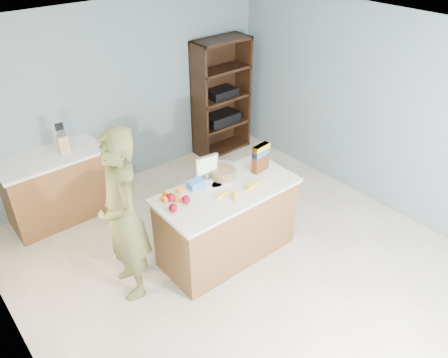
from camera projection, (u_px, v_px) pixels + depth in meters
floor at (244, 266)px, 4.93m from camera, size 4.50×5.00×0.02m
walls at (248, 136)px, 4.04m from camera, size 4.52×5.02×2.51m
counter_peninsula at (227, 225)px, 4.90m from camera, size 1.56×0.76×0.90m
back_cabinet at (57, 187)px, 5.47m from camera, size 1.24×0.62×0.90m
shelving_unit at (219, 99)px, 6.82m from camera, size 0.90×0.40×1.80m
person at (123, 217)px, 4.18m from camera, size 0.56×0.75×1.85m
knife_block at (63, 144)px, 5.24m from camera, size 0.12×0.10×0.31m
envelopes at (218, 186)px, 4.69m from camera, size 0.36×0.21×0.00m
bananas at (241, 191)px, 4.57m from camera, size 0.57×0.21×0.04m
apples at (177, 202)px, 4.37m from camera, size 0.27×0.25×0.09m
oranges at (172, 195)px, 4.48m from camera, size 0.30×0.23×0.06m
blue_carton at (196, 184)px, 4.65m from camera, size 0.19×0.13×0.08m
salad_bowl at (223, 172)px, 4.81m from camera, size 0.30×0.30×0.13m
tv at (207, 166)px, 4.73m from camera, size 0.28×0.12×0.28m
cereal_box at (261, 156)px, 4.85m from camera, size 0.22×0.10×0.33m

